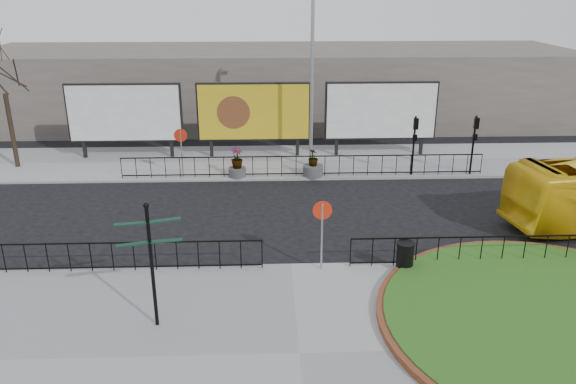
{
  "coord_description": "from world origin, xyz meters",
  "views": [
    {
      "loc": [
        -0.76,
        -17.29,
        9.26
      ],
      "look_at": [
        -0.03,
        2.32,
        1.9
      ],
      "focal_mm": 35.0,
      "sensor_mm": 36.0,
      "label": 1
    }
  ],
  "objects_px": {
    "billboard_mid": "(254,112)",
    "planter_a": "(237,165)",
    "litter_bin": "(405,256)",
    "lamp_post": "(312,76)",
    "fingerpost_sign": "(151,253)",
    "planter_b": "(313,167)"
  },
  "relations": [
    {
      "from": "billboard_mid",
      "to": "lamp_post",
      "type": "relative_size",
      "value": 0.67
    },
    {
      "from": "lamp_post",
      "to": "planter_a",
      "type": "distance_m",
      "value": 5.81
    },
    {
      "from": "planter_a",
      "to": "billboard_mid",
      "type": "bearing_deg",
      "value": 77.35
    },
    {
      "from": "lamp_post",
      "to": "fingerpost_sign",
      "type": "relative_size",
      "value": 2.47
    },
    {
      "from": "lamp_post",
      "to": "fingerpost_sign",
      "type": "distance_m",
      "value": 15.71
    },
    {
      "from": "billboard_mid",
      "to": "planter_a",
      "type": "relative_size",
      "value": 4.12
    },
    {
      "from": "billboard_mid",
      "to": "planter_b",
      "type": "distance_m",
      "value": 5.08
    },
    {
      "from": "fingerpost_sign",
      "to": "litter_bin",
      "type": "distance_m",
      "value": 8.48
    },
    {
      "from": "fingerpost_sign",
      "to": "planter_b",
      "type": "xyz_separation_m",
      "value": [
        5.47,
        12.92,
        -1.79
      ]
    },
    {
      "from": "billboard_mid",
      "to": "litter_bin",
      "type": "distance_m",
      "value": 14.7
    },
    {
      "from": "planter_b",
      "to": "planter_a",
      "type": "bearing_deg",
      "value": 180.0
    },
    {
      "from": "lamp_post",
      "to": "planter_a",
      "type": "bearing_deg",
      "value": -157.21
    },
    {
      "from": "billboard_mid",
      "to": "planter_a",
      "type": "xyz_separation_m",
      "value": [
        -0.8,
        -3.57,
        -1.87
      ]
    },
    {
      "from": "lamp_post",
      "to": "litter_bin",
      "type": "relative_size",
      "value": 9.07
    },
    {
      "from": "lamp_post",
      "to": "fingerpost_sign",
      "type": "height_order",
      "value": "lamp_post"
    },
    {
      "from": "billboard_mid",
      "to": "planter_a",
      "type": "height_order",
      "value": "billboard_mid"
    },
    {
      "from": "lamp_post",
      "to": "litter_bin",
      "type": "xyz_separation_m",
      "value": [
        2.29,
        -11.6,
        -4.19
      ]
    },
    {
      "from": "litter_bin",
      "to": "lamp_post",
      "type": "bearing_deg",
      "value": 101.17
    },
    {
      "from": "lamp_post",
      "to": "litter_bin",
      "type": "bearing_deg",
      "value": -78.83
    },
    {
      "from": "fingerpost_sign",
      "to": "litter_bin",
      "type": "relative_size",
      "value": 3.66
    },
    {
      "from": "billboard_mid",
      "to": "fingerpost_sign",
      "type": "relative_size",
      "value": 1.66
    },
    {
      "from": "lamp_post",
      "to": "planter_a",
      "type": "relative_size",
      "value": 6.14
    }
  ]
}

